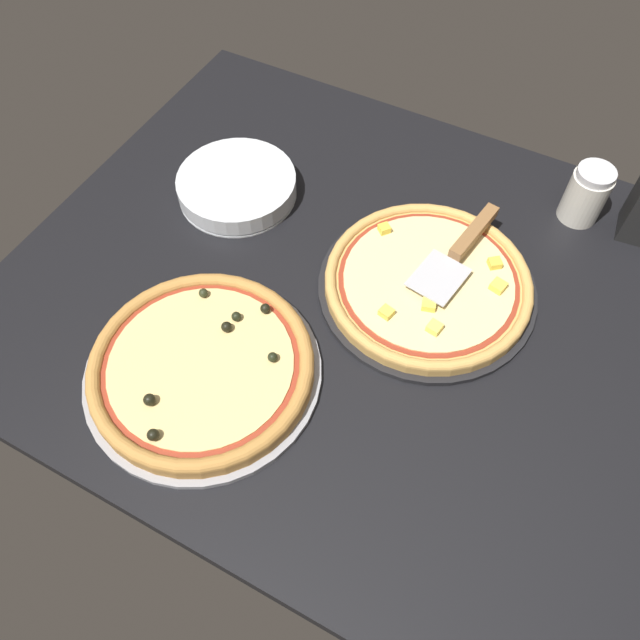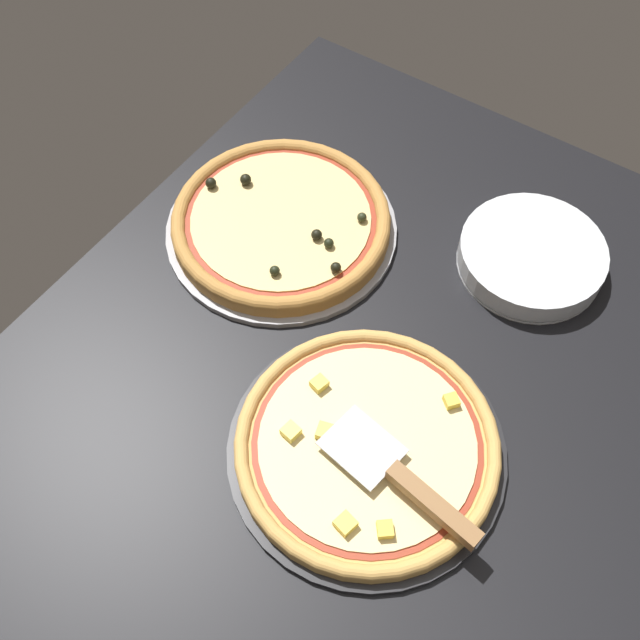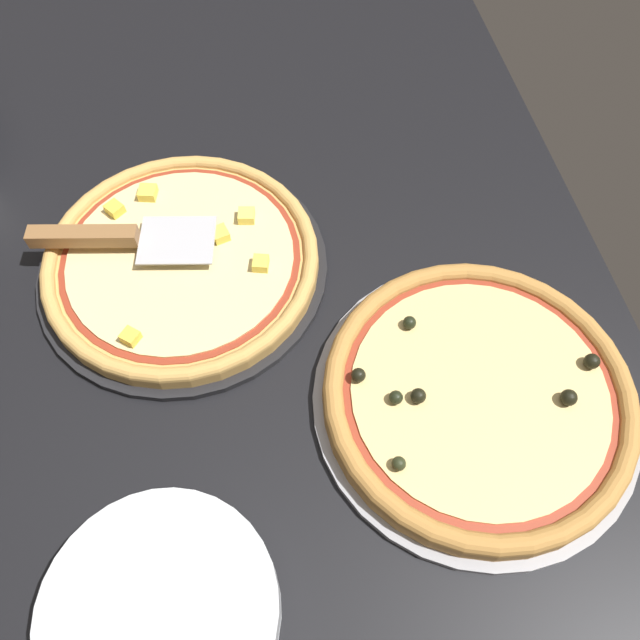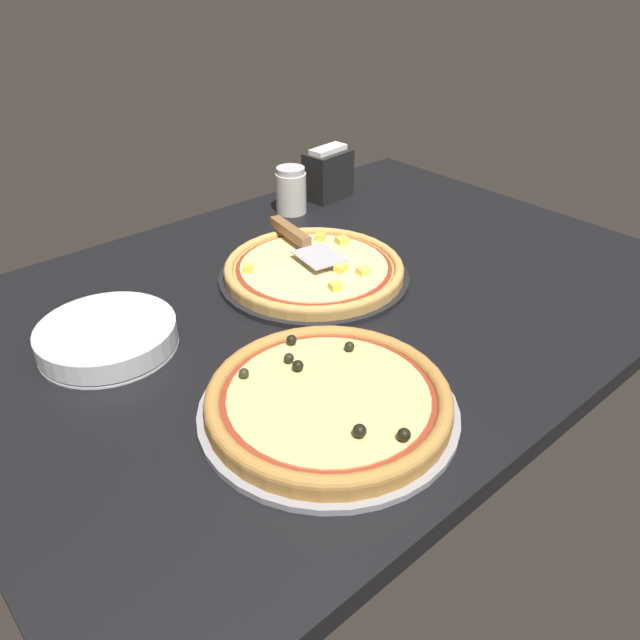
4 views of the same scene
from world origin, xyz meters
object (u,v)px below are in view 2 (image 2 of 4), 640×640
pizza_front (367,445)px  pizza_back (281,221)px  plate_stack (531,256)px  serving_spatula (417,491)px

pizza_front → pizza_back: (24.52, 31.45, 0.27)cm
pizza_front → plate_stack: pizza_front is taller
pizza_back → serving_spatula: 48.80cm
pizza_front → plate_stack: 40.85cm
pizza_back → serving_spatula: bearing=-124.2°
pizza_front → pizza_back: pizza_back is taller
pizza_back → serving_spatula: (-27.42, -40.29, 2.53)cm
pizza_back → plate_stack: size_ratio=1.55×
serving_spatula → pizza_back: bearing=55.8°
serving_spatula → plate_stack: 43.85cm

